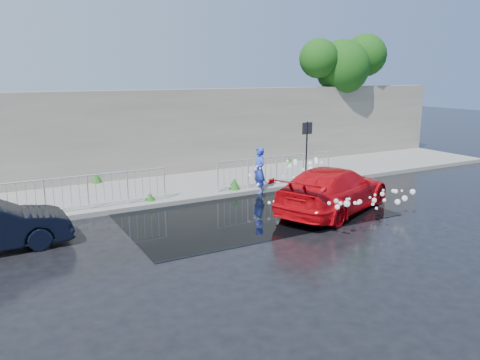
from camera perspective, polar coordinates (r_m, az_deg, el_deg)
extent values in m
plane|color=black|center=(13.77, 1.59, -5.32)|extent=(90.00, 90.00, 0.00)
cube|color=slate|center=(18.08, -6.45, -0.71)|extent=(30.00, 4.00, 0.15)
cube|color=slate|center=(16.30, -3.75, -2.15)|extent=(30.00, 0.25, 0.16)
cube|color=#6B685A|center=(19.78, -9.03, 5.76)|extent=(30.00, 0.60, 3.50)
cube|color=black|center=(14.83, 1.30, -3.95)|extent=(8.00, 5.00, 0.01)
cylinder|color=black|center=(18.26, 8.09, 3.14)|extent=(0.06, 0.06, 2.50)
cube|color=black|center=(18.12, 8.19, 6.26)|extent=(0.45, 0.04, 0.45)
cylinder|color=#332114|center=(25.67, 11.80, 8.61)|extent=(0.36, 0.36, 5.00)
sphere|color=#19400F|center=(24.68, 12.35, 13.31)|extent=(2.74, 2.74, 2.74)
sphere|color=#19400F|center=(25.70, 15.03, 14.48)|extent=(2.16, 2.16, 2.16)
sphere|color=#19400F|center=(23.73, 9.58, 14.41)|extent=(1.91, 1.91, 1.91)
cylinder|color=silver|center=(15.91, -9.22, -0.36)|extent=(0.05, 0.05, 1.10)
cylinder|color=silver|center=(15.18, -18.20, 0.52)|extent=(5.00, 0.04, 0.04)
cylinder|color=silver|center=(15.40, -17.95, -2.94)|extent=(5.00, 0.04, 0.04)
cylinder|color=silver|center=(16.67, -2.74, 0.40)|extent=(0.05, 0.05, 1.10)
cylinder|color=silver|center=(19.34, 10.69, 1.94)|extent=(0.05, 0.05, 1.10)
cylinder|color=silver|center=(17.78, 4.50, 2.87)|extent=(5.00, 0.04, 0.04)
cylinder|color=silver|center=(17.97, 4.45, -0.11)|extent=(5.00, 0.04, 0.04)
cone|color=#165519|center=(15.23, -24.65, -3.48)|extent=(0.40, 0.40, 0.34)
cone|color=#165519|center=(15.90, -10.92, -1.96)|extent=(0.36, 0.36, 0.28)
cone|color=#165519|center=(17.10, -0.69, -0.44)|extent=(0.44, 0.44, 0.42)
cone|color=#165519|center=(19.03, 8.91, 0.63)|extent=(0.38, 0.38, 0.32)
cone|color=#165519|center=(18.95, -17.11, 0.30)|extent=(0.42, 0.42, 0.42)
cone|color=#165519|center=(22.50, 5.91, 2.53)|extent=(0.34, 0.34, 0.26)
sphere|color=white|center=(16.85, 12.39, -1.32)|extent=(0.15, 0.15, 0.15)
sphere|color=white|center=(15.07, 4.67, -2.00)|extent=(0.11, 0.11, 0.11)
sphere|color=white|center=(17.63, 5.80, 2.30)|extent=(0.09, 0.09, 0.09)
sphere|color=white|center=(15.99, 6.18, -1.32)|extent=(0.13, 0.13, 0.13)
sphere|color=white|center=(16.31, 6.98, -0.48)|extent=(0.17, 0.17, 0.17)
sphere|color=white|center=(17.24, 6.10, 1.70)|extent=(0.12, 0.12, 0.12)
sphere|color=white|center=(16.08, 8.71, -1.51)|extent=(0.14, 0.14, 0.14)
sphere|color=white|center=(18.12, 9.93, 2.13)|extent=(0.10, 0.10, 0.10)
sphere|color=white|center=(16.90, 12.74, -1.50)|extent=(0.09, 0.09, 0.09)
sphere|color=white|center=(17.47, 5.84, 1.54)|extent=(0.07, 0.07, 0.07)
sphere|color=white|center=(17.20, 8.60, 1.37)|extent=(0.17, 0.17, 0.17)
sphere|color=white|center=(16.93, 11.31, -0.41)|extent=(0.12, 0.12, 0.12)
sphere|color=white|center=(17.20, 10.80, 0.42)|extent=(0.15, 0.15, 0.15)
sphere|color=white|center=(17.34, 11.97, -0.02)|extent=(0.12, 0.12, 0.12)
sphere|color=white|center=(18.34, 9.13, 2.46)|extent=(0.07, 0.07, 0.07)
sphere|color=white|center=(17.80, 6.77, 1.97)|extent=(0.14, 0.14, 0.14)
sphere|color=white|center=(15.27, 4.26, -2.68)|extent=(0.13, 0.13, 0.13)
sphere|color=white|center=(16.90, 2.07, 1.63)|extent=(0.09, 0.09, 0.09)
sphere|color=white|center=(16.24, 1.21, 0.59)|extent=(0.10, 0.10, 0.10)
sphere|color=white|center=(16.77, 10.75, -0.78)|extent=(0.12, 0.12, 0.12)
sphere|color=white|center=(16.49, 11.11, -1.14)|extent=(0.09, 0.09, 0.09)
sphere|color=white|center=(16.44, 5.26, 0.42)|extent=(0.08, 0.08, 0.08)
sphere|color=white|center=(16.66, 7.52, 0.01)|extent=(0.13, 0.13, 0.13)
sphere|color=white|center=(16.86, 2.25, 1.59)|extent=(0.08, 0.08, 0.08)
sphere|color=white|center=(18.24, 9.32, 2.15)|extent=(0.15, 0.15, 0.15)
sphere|color=white|center=(17.86, 8.54, 2.01)|extent=(0.18, 0.18, 0.18)
sphere|color=white|center=(16.92, 1.91, 1.36)|extent=(0.13, 0.13, 0.13)
sphere|color=white|center=(16.03, 9.51, -1.79)|extent=(0.09, 0.09, 0.09)
sphere|color=white|center=(18.29, 9.25, 2.52)|extent=(0.15, 0.15, 0.15)
sphere|color=white|center=(16.80, 2.46, 1.41)|extent=(0.07, 0.07, 0.07)
sphere|color=white|center=(18.30, 9.25, 2.13)|extent=(0.11, 0.11, 0.11)
sphere|color=white|center=(16.61, 9.26, -0.01)|extent=(0.13, 0.13, 0.13)
sphere|color=white|center=(17.20, 13.09, -0.57)|extent=(0.14, 0.14, 0.14)
sphere|color=white|center=(15.92, 4.73, -0.20)|extent=(0.13, 0.13, 0.13)
sphere|color=white|center=(15.49, 2.15, -0.62)|extent=(0.06, 0.06, 0.06)
sphere|color=white|center=(17.79, 6.74, 2.29)|extent=(0.16, 0.16, 0.16)
sphere|color=white|center=(15.88, 2.22, -0.52)|extent=(0.09, 0.09, 0.09)
sphere|color=white|center=(16.52, 6.57, 0.32)|extent=(0.08, 0.08, 0.08)
sphere|color=white|center=(16.09, 9.81, -1.78)|extent=(0.10, 0.10, 0.10)
sphere|color=white|center=(17.17, 12.36, 0.13)|extent=(0.13, 0.13, 0.13)
sphere|color=white|center=(16.55, 7.79, 0.55)|extent=(0.08, 0.08, 0.08)
sphere|color=white|center=(17.13, 7.73, 1.26)|extent=(0.11, 0.11, 0.11)
sphere|color=white|center=(17.51, 10.92, 1.12)|extent=(0.10, 0.10, 0.10)
sphere|color=white|center=(17.29, 2.41, 2.29)|extent=(0.14, 0.14, 0.14)
sphere|color=white|center=(14.93, 3.58, -2.78)|extent=(0.11, 0.11, 0.11)
sphere|color=white|center=(14.81, 16.29, -3.34)|extent=(0.09, 0.09, 0.09)
sphere|color=white|center=(12.63, 12.89, -2.83)|extent=(0.18, 0.18, 0.18)
sphere|color=white|center=(13.72, 17.06, -1.21)|extent=(0.07, 0.07, 0.07)
sphere|color=white|center=(12.65, 14.22, -2.74)|extent=(0.08, 0.08, 0.08)
sphere|color=white|center=(15.39, 19.43, -2.11)|extent=(0.18, 0.18, 0.18)
sphere|color=white|center=(13.09, 10.49, -3.71)|extent=(0.14, 0.14, 0.14)
sphere|color=white|center=(15.18, 20.29, -1.35)|extent=(0.17, 0.17, 0.17)
sphere|color=white|center=(15.22, 18.65, -2.54)|extent=(0.18, 0.18, 0.18)
sphere|color=white|center=(12.47, 10.80, -2.79)|extent=(0.09, 0.09, 0.09)
sphere|color=white|center=(13.94, 15.57, -2.07)|extent=(0.07, 0.07, 0.07)
sphere|color=white|center=(13.39, 13.17, -2.27)|extent=(0.08, 0.08, 0.08)
sphere|color=white|center=(14.32, 17.19, -2.36)|extent=(0.10, 0.10, 0.10)
sphere|color=white|center=(14.39, 18.46, -1.32)|extent=(0.13, 0.13, 0.13)
sphere|color=white|center=(13.99, 16.05, -2.39)|extent=(0.14, 0.14, 0.14)
sphere|color=white|center=(14.65, 13.24, -3.48)|extent=(0.06, 0.06, 0.06)
sphere|color=white|center=(12.46, 11.79, -3.23)|extent=(0.13, 0.13, 0.13)
sphere|color=white|center=(13.59, 16.14, -1.76)|extent=(0.07, 0.07, 0.07)
sphere|color=white|center=(12.83, 12.92, -2.30)|extent=(0.07, 0.07, 0.07)
sphere|color=white|center=(12.96, 13.85, -2.74)|extent=(0.10, 0.10, 0.10)
sphere|color=white|center=(13.25, 16.96, -1.64)|extent=(0.12, 0.12, 0.12)
sphere|color=white|center=(13.80, 14.38, -2.58)|extent=(0.14, 0.14, 0.14)
sphere|color=white|center=(14.99, 15.88, -2.87)|extent=(0.10, 0.10, 0.10)
sphere|color=white|center=(12.27, 12.15, -2.80)|extent=(0.11, 0.11, 0.11)
sphere|color=white|center=(14.54, 19.13, -1.25)|extent=(0.07, 0.07, 0.07)
sphere|color=white|center=(14.92, 18.17, -1.27)|extent=(0.11, 0.11, 0.11)
sphere|color=white|center=(13.26, 11.63, -2.54)|extent=(0.14, 0.14, 0.14)
imported|color=red|center=(15.07, 11.32, -1.14)|extent=(5.32, 3.81, 1.43)
imported|color=blue|center=(17.05, 2.36, 1.19)|extent=(0.46, 0.65, 1.70)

